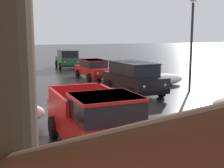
{
  "coord_description": "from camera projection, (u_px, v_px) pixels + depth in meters",
  "views": [
    {
      "loc": [
        -5.2,
        0.63,
        3.34
      ],
      "look_at": [
        -0.46,
        12.0,
        1.28
      ],
      "focal_mm": 47.79,
      "sensor_mm": 36.0,
      "label": 1
    }
  ],
  "objects": [
    {
      "name": "suv_black_parked_kerbside_close",
      "position": [
        133.0,
        77.0,
        16.63
      ],
      "size": [
        2.24,
        4.42,
        1.82
      ],
      "color": "black",
      "rests_on": "ground"
    },
    {
      "name": "street_lamp_post",
      "position": [
        192.0,
        40.0,
        17.29
      ],
      "size": [
        0.44,
        0.24,
        5.35
      ],
      "color": "#28282D",
      "rests_on": "ground"
    },
    {
      "name": "snow_bank_along_left_kerb",
      "position": [
        161.0,
        80.0,
        19.67
      ],
      "size": [
        3.17,
        1.41,
        0.77
      ],
      "color": "white",
      "rests_on": "ground"
    },
    {
      "name": "sedan_red_parked_kerbside_mid",
      "position": [
        94.0,
        69.0,
        22.73
      ],
      "size": [
        2.15,
        4.31,
        1.42
      ],
      "color": "red",
      "rests_on": "ground"
    },
    {
      "name": "pickup_truck_red_approaching_near_lane",
      "position": [
        98.0,
        122.0,
        8.48
      ],
      "size": [
        2.18,
        5.02,
        1.76
      ],
      "color": "red",
      "rests_on": "ground"
    },
    {
      "name": "suv_green_parked_far_down_block",
      "position": [
        68.0,
        58.0,
        29.64
      ],
      "size": [
        2.43,
        4.9,
        1.82
      ],
      "color": "#1E5633",
      "rests_on": "ground"
    },
    {
      "name": "snow_bank_mid_block_left",
      "position": [
        5.0,
        116.0,
        10.77
      ],
      "size": [
        2.64,
        1.01,
        0.88
      ],
      "color": "white",
      "rests_on": "ground"
    }
  ]
}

